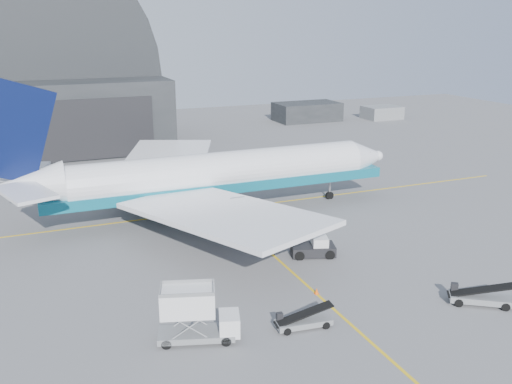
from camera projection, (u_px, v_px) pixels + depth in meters
name	position (u px, v px, depth m)	size (l,w,h in m)	color
ground	(298.00, 277.00, 49.08)	(200.00, 200.00, 0.00)	#565659
taxi_lines	(244.00, 230.00, 60.29)	(80.00, 42.12, 0.02)	gold
hangar	(10.00, 93.00, 95.83)	(50.00, 28.30, 28.00)	black
distant_bldg_a	(307.00, 121.00, 126.72)	(14.00, 8.00, 4.00)	black
distant_bldg_b	(381.00, 119.00, 129.39)	(8.00, 6.00, 2.80)	gray
airliner	(205.00, 176.00, 63.63)	(46.93, 45.51, 16.47)	white
catering_truck	(195.00, 315.00, 38.83)	(5.95, 3.61, 3.84)	gray
pushback_tug	(314.00, 248.00, 53.54)	(4.55, 3.42, 1.88)	black
belt_loader_a	(303.00, 321.00, 40.88)	(4.39, 1.86, 1.65)	gray
belt_loader_b	(480.00, 297.00, 44.26)	(4.80, 3.92, 1.91)	gray
traffic_cone	(317.00, 291.00, 46.01)	(0.36, 0.36, 0.52)	#E34D07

